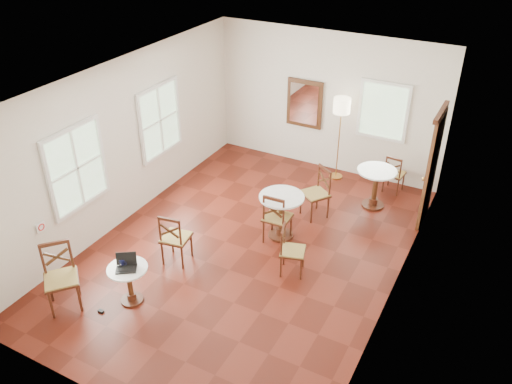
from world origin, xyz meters
TOP-DOWN VIEW (x-y plane):
  - ground at (0.00, 0.00)m, footprint 7.00×7.00m
  - room_shell at (-0.06, 0.27)m, footprint 5.02×7.02m
  - cafe_table_near at (-0.94, -1.97)m, footprint 0.60×0.60m
  - cafe_table_mid at (0.33, 0.63)m, footprint 0.79×0.79m
  - cafe_table_back at (1.50, 2.39)m, footprint 0.76×0.76m
  - chair_near_a at (-0.90, -0.85)m, footprint 0.51×0.51m
  - chair_near_b at (-1.76, -2.49)m, footprint 0.68×0.68m
  - chair_mid_a at (0.33, 0.46)m, footprint 0.47×0.47m
  - chair_mid_b at (0.91, -0.20)m, footprint 0.49×0.49m
  - chair_back_a at (1.67, 3.13)m, footprint 0.42×0.42m
  - chair_back_b at (0.61, 1.55)m, footprint 0.63×0.63m
  - floor_lamp at (0.44, 3.15)m, footprint 0.35×0.35m
  - laptop at (-0.95, -1.96)m, footprint 0.39×0.37m
  - mouse at (-1.03, -1.82)m, footprint 0.12×0.08m
  - navy_mug at (-1.04, -1.94)m, footprint 0.13×0.08m
  - water_glass at (-1.00, -2.05)m, footprint 0.06×0.06m
  - power_adapter at (-1.19, -2.38)m, footprint 0.09×0.05m

SIDE VIEW (x-z plane):
  - ground at x=0.00m, z-range 0.00..0.00m
  - power_adapter at x=-1.19m, z-range 0.00..0.03m
  - cafe_table_near at x=-0.94m, z-range 0.08..0.71m
  - chair_back_a at x=1.67m, z-range 0.00..0.82m
  - chair_mid_b at x=0.91m, z-range 0.00..0.86m
  - chair_near_a at x=-0.90m, z-range 0.00..0.96m
  - chair_mid_a at x=0.33m, z-range 0.00..0.97m
  - chair_back_b at x=0.61m, z-range 0.00..0.98m
  - cafe_table_back at x=1.50m, z-range 0.10..0.89m
  - cafe_table_mid at x=0.33m, z-range 0.10..0.94m
  - chair_near_b at x=-1.76m, z-range 0.00..1.05m
  - mouse at x=-1.03m, z-range 0.64..0.68m
  - navy_mug at x=-1.04m, z-range 0.64..0.74m
  - laptop at x=-0.95m, z-range 0.58..0.80m
  - water_glass at x=-1.00m, z-range 0.64..0.74m
  - floor_lamp at x=0.44m, z-range 0.62..2.41m
  - room_shell at x=-0.06m, z-range 0.38..3.39m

